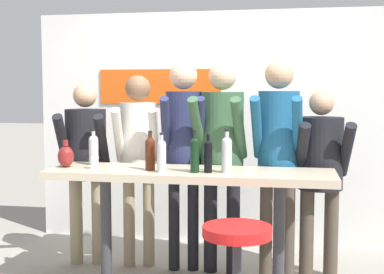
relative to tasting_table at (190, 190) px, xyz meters
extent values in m
cube|color=silver|center=(0.00, 1.49, 0.38)|extent=(3.82, 0.10, 2.40)
cube|color=#DB5114|center=(-0.59, 1.43, 0.81)|extent=(1.29, 0.02, 0.36)
cube|color=beige|center=(0.00, 0.00, 0.12)|extent=(2.22, 0.61, 0.06)
cylinder|color=#333338|center=(-0.69, 0.00, -0.34)|extent=(0.09, 0.09, 0.92)
cylinder|color=#333338|center=(0.69, 0.00, -0.34)|extent=(0.09, 0.09, 0.92)
cylinder|color=red|center=(0.43, -0.65, -0.14)|extent=(0.45, 0.45, 0.07)
cylinder|color=gray|center=(-1.16, 0.51, -0.43)|extent=(0.12, 0.12, 0.79)
cylinder|color=gray|center=(-0.96, 0.55, -0.43)|extent=(0.12, 0.12, 0.79)
cylinder|color=black|center=(-1.06, 0.53, 0.29)|extent=(0.42, 0.42, 0.63)
sphere|color=tan|center=(-1.06, 0.53, 0.73)|extent=(0.22, 0.22, 0.22)
cylinder|color=black|center=(-1.21, 0.35, 0.33)|extent=(0.15, 0.39, 0.49)
cylinder|color=black|center=(-0.86, 0.41, 0.33)|extent=(0.15, 0.39, 0.49)
cylinder|color=gray|center=(-0.66, 0.54, -0.41)|extent=(0.10, 0.10, 0.83)
cylinder|color=gray|center=(-0.49, 0.57, -0.41)|extent=(0.10, 0.10, 0.83)
cylinder|color=beige|center=(-0.57, 0.55, 0.33)|extent=(0.38, 0.38, 0.66)
sphere|color=brown|center=(-0.57, 0.55, 0.79)|extent=(0.22, 0.22, 0.22)
cylinder|color=beige|center=(-0.70, 0.37, 0.38)|extent=(0.14, 0.39, 0.50)
cylinder|color=beige|center=(-0.39, 0.42, 0.38)|extent=(0.14, 0.39, 0.50)
cylinder|color=black|center=(-0.24, 0.50, -0.38)|extent=(0.10, 0.10, 0.88)
cylinder|color=black|center=(-0.07, 0.53, -0.38)|extent=(0.10, 0.10, 0.88)
cylinder|color=#23284C|center=(-0.15, 0.52, 0.41)|extent=(0.35, 0.35, 0.70)
sphere|color=#D6AD89|center=(-0.15, 0.52, 0.90)|extent=(0.24, 0.24, 0.24)
cylinder|color=#23284C|center=(-0.27, 0.32, 0.46)|extent=(0.14, 0.41, 0.53)
cylinder|color=#23284C|center=(0.02, 0.37, 0.46)|extent=(0.14, 0.41, 0.53)
cylinder|color=black|center=(0.09, 0.52, -0.38)|extent=(0.12, 0.12, 0.88)
cylinder|color=black|center=(0.29, 0.50, -0.38)|extent=(0.12, 0.12, 0.88)
cylinder|color=#335638|center=(0.19, 0.51, 0.41)|extent=(0.39, 0.39, 0.70)
sphere|color=#D6AD89|center=(0.19, 0.51, 0.89)|extent=(0.24, 0.24, 0.24)
cylinder|color=#335638|center=(0.00, 0.35, 0.46)|extent=(0.12, 0.42, 0.54)
cylinder|color=#335638|center=(0.35, 0.33, 0.46)|extent=(0.12, 0.42, 0.54)
cylinder|color=#473D33|center=(0.57, 0.50, -0.38)|extent=(0.11, 0.11, 0.89)
cylinder|color=#473D33|center=(0.76, 0.49, -0.38)|extent=(0.11, 0.11, 0.89)
cylinder|color=#19517A|center=(0.66, 0.49, 0.41)|extent=(0.36, 0.36, 0.70)
sphere|color=tan|center=(0.66, 0.49, 0.90)|extent=(0.24, 0.24, 0.24)
cylinder|color=#19517A|center=(0.49, 0.33, 0.46)|extent=(0.10, 0.41, 0.54)
cylinder|color=#19517A|center=(0.82, 0.31, 0.46)|extent=(0.10, 0.41, 0.54)
cylinder|color=#473D33|center=(0.91, 0.53, -0.44)|extent=(0.12, 0.12, 0.76)
cylinder|color=#473D33|center=(1.12, 0.56, -0.44)|extent=(0.12, 0.12, 0.76)
cylinder|color=black|center=(1.01, 0.55, 0.25)|extent=(0.42, 0.42, 0.61)
sphere|color=tan|center=(1.01, 0.55, 0.67)|extent=(0.21, 0.21, 0.21)
cylinder|color=black|center=(0.86, 0.38, 0.29)|extent=(0.14, 0.38, 0.47)
cylinder|color=black|center=(1.21, 0.42, 0.29)|extent=(0.14, 0.38, 0.47)
cylinder|color=#B7BCC1|center=(-0.84, 0.15, 0.26)|extent=(0.08, 0.08, 0.21)
sphere|color=#B7BCC1|center=(-0.84, 0.15, 0.36)|extent=(0.08, 0.08, 0.08)
cylinder|color=#B7BCC1|center=(-0.84, 0.15, 0.40)|extent=(0.03, 0.03, 0.07)
cylinder|color=black|center=(-0.84, 0.15, 0.44)|extent=(0.03, 0.03, 0.02)
cylinder|color=#B7BCC1|center=(0.30, -0.08, 0.27)|extent=(0.08, 0.08, 0.23)
sphere|color=#B7BCC1|center=(0.30, -0.08, 0.38)|extent=(0.08, 0.08, 0.08)
cylinder|color=#B7BCC1|center=(0.30, -0.08, 0.42)|extent=(0.03, 0.03, 0.08)
cylinder|color=black|center=(0.30, -0.08, 0.47)|extent=(0.03, 0.03, 0.02)
cylinder|color=#4C1E0F|center=(-0.30, -0.06, 0.26)|extent=(0.08, 0.08, 0.21)
sphere|color=#4C1E0F|center=(-0.30, -0.06, 0.37)|extent=(0.08, 0.08, 0.08)
cylinder|color=#4C1E0F|center=(-0.30, -0.06, 0.41)|extent=(0.03, 0.03, 0.08)
cylinder|color=black|center=(-0.30, -0.06, 0.45)|extent=(0.03, 0.03, 0.02)
cylinder|color=black|center=(0.06, -0.11, 0.27)|extent=(0.07, 0.07, 0.23)
sphere|color=black|center=(0.06, -0.11, 0.38)|extent=(0.07, 0.07, 0.07)
cylinder|color=black|center=(0.06, -0.11, 0.42)|extent=(0.03, 0.03, 0.08)
cylinder|color=black|center=(0.06, -0.11, 0.47)|extent=(0.03, 0.03, 0.02)
cylinder|color=#B7BCC1|center=(-0.19, -0.15, 0.26)|extent=(0.07, 0.07, 0.21)
sphere|color=#B7BCC1|center=(-0.19, -0.15, 0.36)|extent=(0.07, 0.07, 0.07)
cylinder|color=#B7BCC1|center=(-0.19, -0.15, 0.40)|extent=(0.03, 0.03, 0.07)
cylinder|color=black|center=(-0.19, -0.15, 0.45)|extent=(0.03, 0.03, 0.02)
cylinder|color=black|center=(0.16, -0.10, 0.26)|extent=(0.06, 0.06, 0.21)
sphere|color=black|center=(0.16, -0.10, 0.36)|extent=(0.06, 0.06, 0.06)
cylinder|color=black|center=(0.16, -0.10, 0.40)|extent=(0.02, 0.02, 0.07)
cylinder|color=black|center=(0.16, -0.10, 0.45)|extent=(0.03, 0.03, 0.02)
cylinder|color=silver|center=(-0.75, -0.07, 0.16)|extent=(0.06, 0.06, 0.01)
cylinder|color=silver|center=(-0.75, -0.07, 0.20)|extent=(0.01, 0.01, 0.08)
cone|color=silver|center=(-0.75, -0.07, 0.29)|extent=(0.07, 0.07, 0.09)
ellipsoid|color=maroon|center=(-1.01, -0.02, 0.24)|extent=(0.13, 0.13, 0.17)
cylinder|color=maroon|center=(-1.01, -0.02, 0.35)|extent=(0.04, 0.04, 0.05)
camera|label=1|loc=(0.76, -4.03, 0.77)|focal=50.00mm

